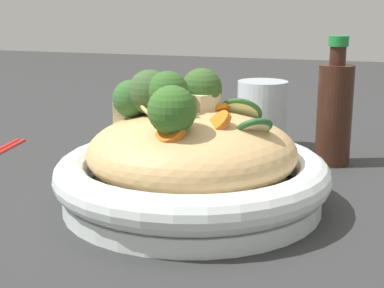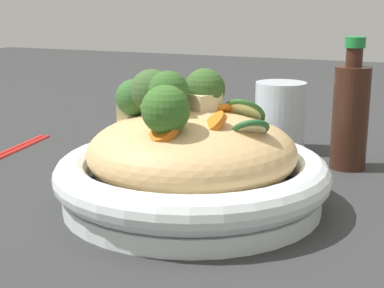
% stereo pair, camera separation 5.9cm
% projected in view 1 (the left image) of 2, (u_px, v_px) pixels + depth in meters
% --- Properties ---
extents(ground_plane, '(3.00, 3.00, 0.00)m').
position_uv_depth(ground_plane, '(192.00, 205.00, 0.61)').
color(ground_plane, '#2E2F2F').
extents(serving_bowl, '(0.28, 0.28, 0.05)m').
position_uv_depth(serving_bowl, '(192.00, 180.00, 0.60)').
color(serving_bowl, white).
rests_on(serving_bowl, ground_plane).
extents(noodle_heap, '(0.21, 0.21, 0.09)m').
position_uv_depth(noodle_heap, '(192.00, 151.00, 0.59)').
color(noodle_heap, tan).
rests_on(noodle_heap, serving_bowl).
extents(broccoli_florets, '(0.15, 0.11, 0.06)m').
position_uv_depth(broccoli_florets, '(164.00, 97.00, 0.58)').
color(broccoli_florets, '#99B077').
rests_on(broccoli_florets, serving_bowl).
extents(carrot_coins, '(0.13, 0.07, 0.03)m').
position_uv_depth(carrot_coins, '(199.00, 125.00, 0.55)').
color(carrot_coins, orange).
rests_on(carrot_coins, serving_bowl).
extents(zucchini_slices, '(0.11, 0.19, 0.04)m').
position_uv_depth(zucchini_slices, '(192.00, 114.00, 0.61)').
color(zucchini_slices, beige).
rests_on(zucchini_slices, serving_bowl).
extents(chicken_chunks, '(0.12, 0.12, 0.04)m').
position_uv_depth(chicken_chunks, '(171.00, 109.00, 0.61)').
color(chicken_chunks, beige).
rests_on(chicken_chunks, serving_bowl).
extents(soy_sauce_bottle, '(0.04, 0.04, 0.16)m').
position_uv_depth(soy_sauce_bottle, '(335.00, 111.00, 0.74)').
color(soy_sauce_bottle, '#381E14').
rests_on(soy_sauce_bottle, ground_plane).
extents(drinking_glass, '(0.07, 0.07, 0.10)m').
position_uv_depth(drinking_glass, '(262.00, 115.00, 0.82)').
color(drinking_glass, silver).
rests_on(drinking_glass, ground_plane).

